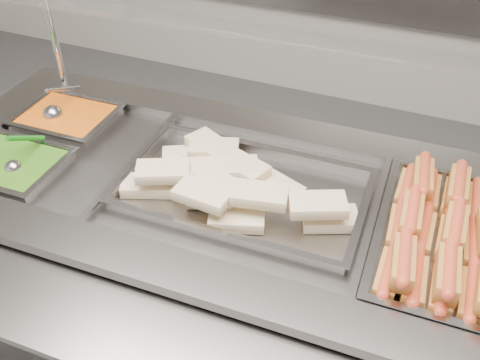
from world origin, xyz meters
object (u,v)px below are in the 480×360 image
at_px(pan_hotdogs, 444,248).
at_px(serving_spoon, 16,163).
at_px(sneeze_guard, 251,34).
at_px(pan_wraps, 243,194).
at_px(ladle, 54,113).
at_px(steam_counter, 226,284).

distance_m(pan_hotdogs, serving_spoon, 1.26).
relative_size(sneeze_guard, pan_wraps, 2.40).
height_order(pan_wraps, ladle, ladle).
bearing_deg(ladle, sneeze_guard, 8.98).
distance_m(steam_counter, ladle, 0.84).
xyz_separation_m(steam_counter, pan_hotdogs, (0.63, 0.02, 0.41)).
height_order(sneeze_guard, serving_spoon, sneeze_guard).
height_order(pan_wraps, serving_spoon, serving_spoon).
bearing_deg(ladle, steam_counter, -9.14).
xyz_separation_m(pan_hotdogs, serving_spoon, (-1.25, -0.19, 0.05)).
distance_m(pan_wraps, serving_spoon, 0.70).
height_order(sneeze_guard, pan_wraps, sneeze_guard).
bearing_deg(steam_counter, serving_spoon, -164.65).
height_order(pan_hotdogs, pan_wraps, same).
bearing_deg(steam_counter, pan_wraps, 1.66).
distance_m(pan_hotdogs, pan_wraps, 0.57).
bearing_deg(ladle, serving_spoon, -74.33).
relative_size(pan_wraps, serving_spoon, 3.83).
bearing_deg(pan_hotdogs, serving_spoon, -171.45).
distance_m(sneeze_guard, pan_wraps, 0.46).
height_order(steam_counter, pan_hotdogs, pan_hotdogs).
relative_size(steam_counter, ladle, 9.52).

